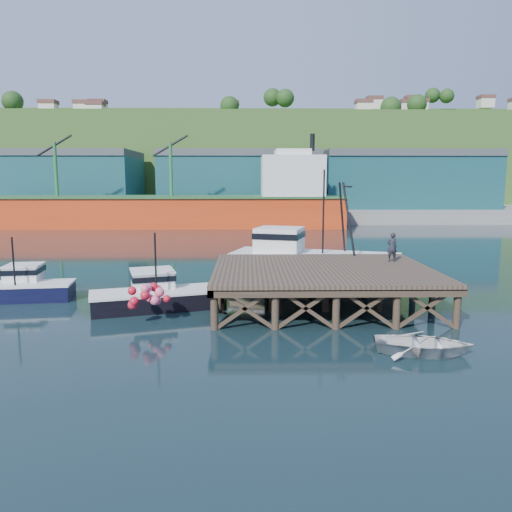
{
  "coord_description": "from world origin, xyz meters",
  "views": [
    {
      "loc": [
        1.36,
        -27.3,
        6.9
      ],
      "look_at": [
        1.86,
        2.0,
        2.46
      ],
      "focal_mm": 35.0,
      "sensor_mm": 36.0,
      "label": 1
    }
  ],
  "objects_px": {
    "boat_navy": "(20,286)",
    "dockworker": "(392,247)",
    "boat_black": "(154,294)",
    "trawler": "(311,259)",
    "dinghy": "(423,344)"
  },
  "relations": [
    {
      "from": "boat_navy",
      "to": "dockworker",
      "type": "distance_m",
      "value": 22.07
    },
    {
      "from": "dockworker",
      "to": "boat_navy",
      "type": "bearing_deg",
      "value": -3.88
    },
    {
      "from": "boat_navy",
      "to": "trawler",
      "type": "height_order",
      "value": "trawler"
    },
    {
      "from": "boat_black",
      "to": "trawler",
      "type": "xyz_separation_m",
      "value": [
        9.5,
        7.05,
        0.8
      ]
    },
    {
      "from": "boat_black",
      "to": "trawler",
      "type": "relative_size",
      "value": 0.6
    },
    {
      "from": "trawler",
      "to": "dinghy",
      "type": "bearing_deg",
      "value": -62.17
    },
    {
      "from": "boat_navy",
      "to": "trawler",
      "type": "xyz_separation_m",
      "value": [
        17.76,
        4.88,
        0.81
      ]
    },
    {
      "from": "boat_navy",
      "to": "dockworker",
      "type": "xyz_separation_m",
      "value": [
        21.95,
        0.3,
        2.23
      ]
    },
    {
      "from": "boat_navy",
      "to": "boat_black",
      "type": "relative_size",
      "value": 0.86
    },
    {
      "from": "boat_navy",
      "to": "dinghy",
      "type": "height_order",
      "value": "boat_navy"
    },
    {
      "from": "trawler",
      "to": "dockworker",
      "type": "relative_size",
      "value": 6.97
    },
    {
      "from": "trawler",
      "to": "dinghy",
      "type": "relative_size",
      "value": 3.13
    },
    {
      "from": "boat_black",
      "to": "dockworker",
      "type": "relative_size",
      "value": 4.19
    },
    {
      "from": "boat_black",
      "to": "trawler",
      "type": "bearing_deg",
      "value": 19.73
    },
    {
      "from": "dinghy",
      "to": "boat_navy",
      "type": "bearing_deg",
      "value": 76.01
    }
  ]
}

